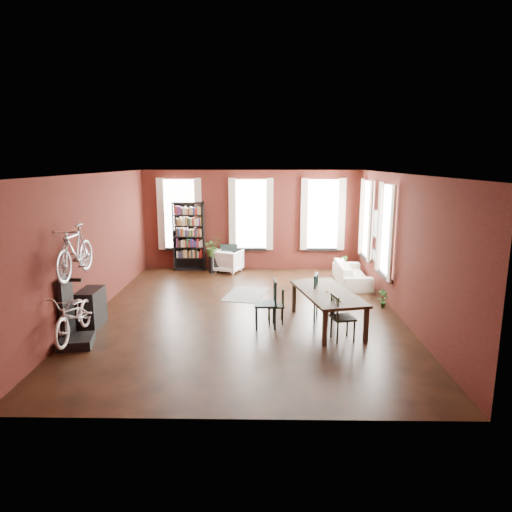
{
  "coord_description": "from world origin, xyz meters",
  "views": [
    {
      "loc": [
        0.4,
        -10.16,
        3.47
      ],
      "look_at": [
        0.22,
        0.6,
        1.23
      ],
      "focal_mm": 32.0,
      "sensor_mm": 36.0,
      "label": 1
    }
  ],
  "objects_px": {
    "bookshelf": "(189,236)",
    "cream_sofa": "(352,270)",
    "dining_table": "(327,309)",
    "bike_trainer": "(76,342)",
    "dining_chair_c": "(343,317)",
    "bicycle_floor": "(73,295)",
    "dining_chair_a": "(265,304)",
    "plant_stand": "(214,264)",
    "dining_chair_b": "(276,305)",
    "white_armchair": "(228,260)",
    "dining_chair_d": "(325,298)",
    "console_table": "(91,308)"
  },
  "relations": [
    {
      "from": "dining_chair_d",
      "to": "dining_chair_b",
      "type": "bearing_deg",
      "value": 113.47
    },
    {
      "from": "dining_table",
      "to": "dining_chair_c",
      "type": "xyz_separation_m",
      "value": [
        0.21,
        -0.79,
        0.08
      ]
    },
    {
      "from": "white_armchair",
      "to": "bicycle_floor",
      "type": "bearing_deg",
      "value": 89.88
    },
    {
      "from": "white_armchair",
      "to": "bike_trainer",
      "type": "xyz_separation_m",
      "value": [
        -2.46,
        -6.04,
        -0.3
      ]
    },
    {
      "from": "plant_stand",
      "to": "dining_chair_c",
      "type": "bearing_deg",
      "value": -60.41
    },
    {
      "from": "white_armchair",
      "to": "plant_stand",
      "type": "bearing_deg",
      "value": 33.03
    },
    {
      "from": "dining_table",
      "to": "dining_chair_a",
      "type": "relative_size",
      "value": 2.16
    },
    {
      "from": "dining_chair_c",
      "to": "plant_stand",
      "type": "distance_m",
      "value": 6.37
    },
    {
      "from": "dining_chair_d",
      "to": "bookshelf",
      "type": "height_order",
      "value": "bookshelf"
    },
    {
      "from": "dining_table",
      "to": "plant_stand",
      "type": "relative_size",
      "value": 4.2
    },
    {
      "from": "plant_stand",
      "to": "bicycle_floor",
      "type": "distance_m",
      "value": 6.3
    },
    {
      "from": "dining_chair_d",
      "to": "bike_trainer",
      "type": "distance_m",
      "value": 5.19
    },
    {
      "from": "dining_chair_a",
      "to": "dining_chair_c",
      "type": "relative_size",
      "value": 1.12
    },
    {
      "from": "dining_table",
      "to": "bike_trainer",
      "type": "xyz_separation_m",
      "value": [
        -4.94,
        -1.2,
        -0.29
      ]
    },
    {
      "from": "dining_chair_a",
      "to": "plant_stand",
      "type": "distance_m",
      "value": 5.11
    },
    {
      "from": "dining_table",
      "to": "bike_trainer",
      "type": "distance_m",
      "value": 5.09
    },
    {
      "from": "dining_chair_d",
      "to": "plant_stand",
      "type": "xyz_separation_m",
      "value": [
        -2.93,
        4.4,
        -0.25
      ]
    },
    {
      "from": "dining_chair_a",
      "to": "white_armchair",
      "type": "height_order",
      "value": "dining_chair_a"
    },
    {
      "from": "dining_chair_a",
      "to": "bike_trainer",
      "type": "height_order",
      "value": "dining_chair_a"
    },
    {
      "from": "dining_table",
      "to": "dining_chair_a",
      "type": "xyz_separation_m",
      "value": [
        -1.31,
        -0.1,
        0.13
      ]
    },
    {
      "from": "dining_chair_a",
      "to": "console_table",
      "type": "height_order",
      "value": "dining_chair_a"
    },
    {
      "from": "dining_table",
      "to": "white_armchair",
      "type": "xyz_separation_m",
      "value": [
        -2.48,
        4.83,
        0.02
      ]
    },
    {
      "from": "cream_sofa",
      "to": "dining_table",
      "type": "bearing_deg",
      "value": 160.87
    },
    {
      "from": "dining_chair_a",
      "to": "dining_chair_b",
      "type": "distance_m",
      "value": 0.38
    },
    {
      "from": "white_armchair",
      "to": "dining_chair_a",
      "type": "bearing_deg",
      "value": 125.36
    },
    {
      "from": "dining_table",
      "to": "console_table",
      "type": "bearing_deg",
      "value": 168.05
    },
    {
      "from": "cream_sofa",
      "to": "console_table",
      "type": "bearing_deg",
      "value": 119.33
    },
    {
      "from": "dining_chair_c",
      "to": "bicycle_floor",
      "type": "relative_size",
      "value": 0.55
    },
    {
      "from": "dining_chair_c",
      "to": "dining_chair_d",
      "type": "relative_size",
      "value": 0.89
    },
    {
      "from": "dining_table",
      "to": "bike_trainer",
      "type": "height_order",
      "value": "dining_table"
    },
    {
      "from": "bookshelf",
      "to": "white_armchair",
      "type": "height_order",
      "value": "bookshelf"
    },
    {
      "from": "dining_chair_c",
      "to": "bike_trainer",
      "type": "relative_size",
      "value": 1.49
    },
    {
      "from": "dining_chair_a",
      "to": "dining_chair_c",
      "type": "distance_m",
      "value": 1.67
    },
    {
      "from": "bookshelf",
      "to": "bicycle_floor",
      "type": "relative_size",
      "value": 1.31
    },
    {
      "from": "white_armchair",
      "to": "dining_table",
      "type": "bearing_deg",
      "value": 139.23
    },
    {
      "from": "bookshelf",
      "to": "cream_sofa",
      "type": "bearing_deg",
      "value": -18.95
    },
    {
      "from": "dining_chair_a",
      "to": "dining_chair_d",
      "type": "height_order",
      "value": "dining_chair_d"
    },
    {
      "from": "white_armchair",
      "to": "plant_stand",
      "type": "height_order",
      "value": "white_armchair"
    },
    {
      "from": "dining_chair_b",
      "to": "bicycle_floor",
      "type": "bearing_deg",
      "value": -72.66
    },
    {
      "from": "bookshelf",
      "to": "bicycle_floor",
      "type": "xyz_separation_m",
      "value": [
        -1.17,
        -6.31,
        -0.08
      ]
    },
    {
      "from": "white_armchair",
      "to": "bike_trainer",
      "type": "bearing_deg",
      "value": 89.91
    },
    {
      "from": "bookshelf",
      "to": "console_table",
      "type": "xyz_separation_m",
      "value": [
        -1.28,
        -5.2,
        -0.7
      ]
    },
    {
      "from": "cream_sofa",
      "to": "bike_trainer",
      "type": "distance_m",
      "value": 7.68
    },
    {
      "from": "bookshelf",
      "to": "cream_sofa",
      "type": "relative_size",
      "value": 1.06
    },
    {
      "from": "dining_table",
      "to": "cream_sofa",
      "type": "distance_m",
      "value": 3.62
    },
    {
      "from": "cream_sofa",
      "to": "bookshelf",
      "type": "bearing_deg",
      "value": 71.05
    },
    {
      "from": "dining_chair_b",
      "to": "bicycle_floor",
      "type": "height_order",
      "value": "bicycle_floor"
    },
    {
      "from": "dining_chair_b",
      "to": "cream_sofa",
      "type": "distance_m",
      "value": 3.96
    },
    {
      "from": "dining_chair_b",
      "to": "white_armchair",
      "type": "height_order",
      "value": "white_armchair"
    },
    {
      "from": "dining_chair_d",
      "to": "bike_trainer",
      "type": "height_order",
      "value": "dining_chair_d"
    }
  ]
}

